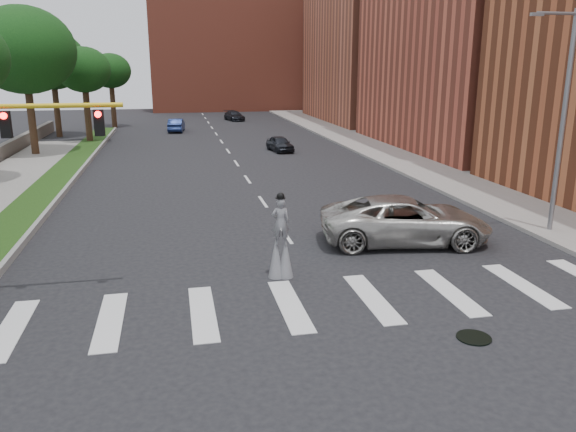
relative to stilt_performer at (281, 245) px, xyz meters
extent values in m
plane|color=black|center=(1.12, -3.33, -1.12)|extent=(160.00, 160.00, 0.00)
cube|color=#1B3B11|center=(-10.38, 16.67, -1.00)|extent=(2.00, 60.00, 0.25)
cube|color=gray|center=(-9.33, 16.67, -0.98)|extent=(0.20, 60.00, 0.28)
cube|color=gray|center=(13.62, 21.67, -1.03)|extent=(5.00, 90.00, 0.18)
cylinder|color=black|center=(4.12, -5.33, -1.10)|extent=(0.90, 0.90, 0.04)
cube|color=#AE5940|center=(23.12, 50.67, 8.88)|extent=(16.00, 22.00, 20.00)
cube|color=#AC4C36|center=(7.12, 74.67, 7.88)|extent=(26.00, 14.00, 18.00)
cylinder|color=slate|center=(12.12, 2.67, 3.38)|extent=(0.20, 0.20, 9.00)
cylinder|color=slate|center=(11.32, 2.67, 7.68)|extent=(1.80, 0.12, 0.12)
cube|color=slate|center=(10.42, 2.67, 7.63)|extent=(0.50, 0.18, 0.12)
cylinder|color=gold|center=(-7.28, -0.33, 4.68)|extent=(5.20, 0.14, 0.14)
cube|color=black|center=(-7.88, -0.33, 4.18)|extent=(0.28, 0.18, 0.75)
cylinder|color=#FF0C0C|center=(-7.88, -0.43, 4.43)|extent=(0.18, 0.06, 0.18)
cube|color=black|center=(-5.38, -0.33, 4.18)|extent=(0.28, 0.18, 0.75)
cylinder|color=#FF0C0C|center=(-5.38, -0.43, 4.43)|extent=(0.18, 0.06, 0.18)
cylinder|color=#322014|center=(0.16, -0.02, -0.57)|extent=(0.07, 0.07, 1.11)
cylinder|color=#322014|center=(-0.16, 0.02, -0.57)|extent=(0.07, 0.07, 1.11)
cone|color=slate|center=(0.16, -0.02, -0.43)|extent=(0.52, 0.52, 1.39)
cone|color=slate|center=(-0.16, 0.02, -0.43)|extent=(0.52, 0.52, 1.39)
imported|color=slate|center=(0.00, 0.00, 0.80)|extent=(0.64, 0.47, 1.62)
sphere|color=black|center=(0.00, 0.00, 1.66)|extent=(0.26, 0.26, 0.26)
cylinder|color=black|center=(0.00, 0.00, 1.61)|extent=(0.34, 0.34, 0.02)
cube|color=yellow|center=(0.02, 0.14, 1.24)|extent=(0.22, 0.05, 0.10)
imported|color=#B6B3AC|center=(5.58, 2.71, -0.19)|extent=(7.10, 4.10, 1.86)
imported|color=black|center=(5.29, 27.72, -0.50)|extent=(2.03, 3.83, 1.24)
imported|color=navy|center=(-2.83, 43.53, -0.43)|extent=(1.91, 4.33, 1.38)
imported|color=black|center=(4.52, 54.38, -0.52)|extent=(2.63, 4.42, 1.20)
cylinder|color=#322014|center=(-13.84, 29.21, 1.90)|extent=(0.56, 0.56, 6.04)
ellipsoid|color=black|center=(-13.84, 29.21, 6.82)|extent=(7.59, 7.59, 6.45)
cylinder|color=#322014|center=(-14.20, 41.43, 1.71)|extent=(0.56, 0.56, 5.67)
ellipsoid|color=black|center=(-14.20, 41.43, 6.16)|extent=(6.44, 6.44, 5.48)
cylinder|color=#322014|center=(-10.64, 35.93, 1.53)|extent=(0.56, 0.56, 5.30)
ellipsoid|color=black|center=(-10.64, 35.93, 5.34)|extent=(4.65, 4.65, 3.96)
cylinder|color=#322014|center=(-9.66, 49.36, 1.43)|extent=(0.56, 0.56, 5.10)
ellipsoid|color=black|center=(-9.66, 49.36, 5.10)|extent=(4.48, 4.48, 3.81)
camera|label=1|loc=(-3.34, -17.39, 5.81)|focal=35.00mm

